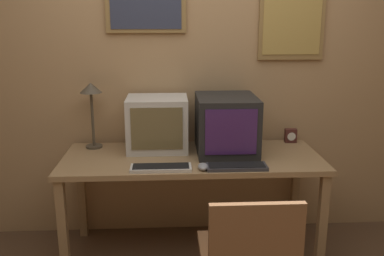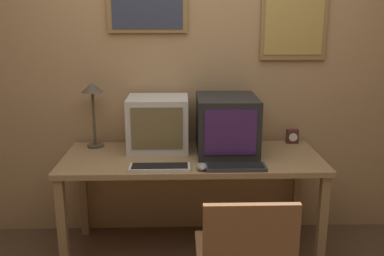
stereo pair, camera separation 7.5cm
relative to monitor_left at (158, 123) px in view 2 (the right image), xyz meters
name	(u,v)px [view 2 (the right image)]	position (x,y,z in m)	size (l,w,h in m)	color
wall_back	(191,67)	(0.24, 0.24, 0.37)	(8.00, 0.08, 2.60)	tan
desk	(192,167)	(0.24, -0.17, -0.27)	(1.77, 0.70, 0.74)	#99754C
monitor_left	(158,123)	(0.00, 0.00, 0.00)	(0.43, 0.35, 0.38)	beige
monitor_right	(227,125)	(0.48, -0.08, 0.01)	(0.41, 0.48, 0.40)	black
keyboard_main	(160,167)	(0.03, -0.43, -0.18)	(0.38, 0.13, 0.03)	beige
keyboard_side	(236,167)	(0.51, -0.44, -0.18)	(0.38, 0.13, 0.03)	#333338
mouse_near_keyboard	(202,167)	(0.29, -0.44, -0.17)	(0.06, 0.10, 0.04)	gray
desk_clock	(292,136)	(1.01, 0.12, -0.14)	(0.09, 0.05, 0.10)	#4C231E
desk_lamp	(93,96)	(-0.47, 0.07, 0.19)	(0.16, 0.16, 0.48)	#4C4233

